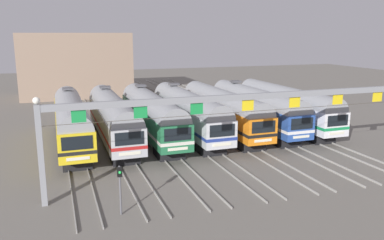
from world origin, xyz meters
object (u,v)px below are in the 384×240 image
(commuter_train_blue, at_px, (255,107))
(yard_signal_mast, at_px, (120,181))
(commuter_train_green, at_px, (152,114))
(commuter_train_orange, at_px, (222,109))
(catenary_gantry, at_px, (248,108))
(commuter_train_silver, at_px, (188,111))
(commuter_train_yellow, at_px, (71,119))
(commuter_train_stainless, at_px, (113,116))
(commuter_train_white, at_px, (285,105))

(commuter_train_blue, bearing_deg, yard_signal_mast, -137.10)
(commuter_train_green, height_order, commuter_train_blue, same)
(commuter_train_orange, relative_size, catenary_gantry, 0.63)
(commuter_train_silver, distance_m, commuter_train_blue, 7.86)
(commuter_train_orange, xyz_separation_m, commuter_train_blue, (3.93, 0.00, 0.00))
(commuter_train_yellow, xyz_separation_m, catenary_gantry, (11.79, -13.50, 2.73))
(commuter_train_green, bearing_deg, commuter_train_silver, 0.00)
(commuter_train_yellow, bearing_deg, commuter_train_stainless, 0.00)
(catenary_gantry, bearing_deg, commuter_train_yellow, 131.13)
(commuter_train_white, bearing_deg, commuter_train_blue, 179.94)
(commuter_train_yellow, height_order, catenary_gantry, catenary_gantry)
(commuter_train_green, distance_m, yard_signal_mast, 17.47)
(commuter_train_white, bearing_deg, commuter_train_green, 179.98)
(commuter_train_orange, distance_m, commuter_train_blue, 3.93)
(commuter_train_blue, height_order, yard_signal_mast, commuter_train_blue)
(commuter_train_yellow, distance_m, commuter_train_blue, 19.65)
(commuter_train_stainless, bearing_deg, commuter_train_blue, 0.00)
(commuter_train_orange, height_order, commuter_train_blue, commuter_train_blue)
(commuter_train_yellow, xyz_separation_m, commuter_train_white, (23.58, -0.00, -0.00))
(commuter_train_silver, bearing_deg, commuter_train_blue, 0.00)
(commuter_train_yellow, distance_m, commuter_train_stainless, 3.93)
(commuter_train_yellow, bearing_deg, yard_signal_mast, -83.18)
(commuter_train_silver, height_order, commuter_train_white, commuter_train_silver)
(yard_signal_mast, bearing_deg, commuter_train_blue, 42.90)
(commuter_train_green, relative_size, commuter_train_white, 1.00)
(commuter_train_yellow, bearing_deg, catenary_gantry, -48.87)
(commuter_train_green, xyz_separation_m, commuter_train_white, (15.72, -0.00, -0.00))
(commuter_train_green, bearing_deg, commuter_train_blue, 0.00)
(commuter_train_silver, distance_m, commuter_train_white, 11.79)
(commuter_train_stainless, xyz_separation_m, catenary_gantry, (7.86, -13.50, 2.73))
(commuter_train_orange, bearing_deg, commuter_train_white, 0.00)
(commuter_train_orange, relative_size, commuter_train_white, 1.00)
(commuter_train_white, relative_size, catenary_gantry, 0.63)
(commuter_train_blue, bearing_deg, commuter_train_orange, -179.94)
(commuter_train_yellow, relative_size, commuter_train_blue, 1.00)
(commuter_train_stainless, bearing_deg, commuter_train_white, -0.01)
(commuter_train_green, height_order, yard_signal_mast, commuter_train_green)
(commuter_train_green, xyz_separation_m, yard_signal_mast, (-5.89, -16.43, -0.54))
(catenary_gantry, bearing_deg, commuter_train_blue, 59.79)
(commuter_train_green, relative_size, catenary_gantry, 0.63)
(commuter_train_orange, bearing_deg, commuter_train_green, 179.97)
(commuter_train_blue, bearing_deg, commuter_train_green, 180.00)
(commuter_train_yellow, bearing_deg, commuter_train_green, 0.00)
(commuter_train_yellow, xyz_separation_m, commuter_train_stainless, (3.93, 0.00, 0.00))
(commuter_train_stainless, relative_size, commuter_train_silver, 1.00)
(catenary_gantry, bearing_deg, yard_signal_mast, -163.37)
(commuter_train_silver, bearing_deg, commuter_train_stainless, 180.00)
(commuter_train_yellow, relative_size, commuter_train_green, 1.00)
(commuter_train_silver, bearing_deg, commuter_train_green, 180.00)
(commuter_train_blue, bearing_deg, catenary_gantry, -120.21)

